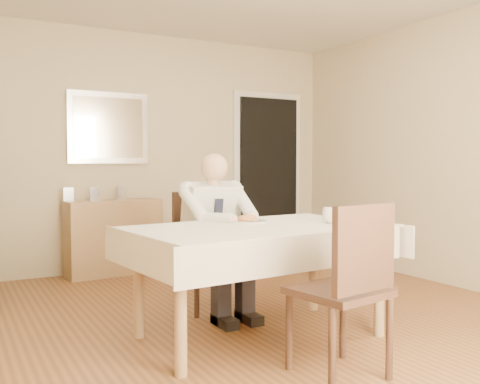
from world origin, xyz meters
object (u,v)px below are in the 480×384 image
chair_near (349,281)px  sideboard (114,237)px  chair_far (204,242)px  dining_table (260,238)px  coffee_mug (332,215)px  seated_man (220,226)px

chair_near → sideboard: chair_near is taller
chair_far → chair_near: size_ratio=0.98×
dining_table → chair_near: bearing=-92.3°
dining_table → chair_far: chair_far is taller
dining_table → chair_far: bearing=84.2°
chair_near → coffee_mug: 0.91m
chair_near → sideboard: 3.37m
dining_table → sideboard: sideboard is taller
chair_near → seated_man: bearing=82.1°
chair_far → chair_near: chair_near is taller
coffee_mug → sideboard: 2.77m
chair_far → chair_near: 1.73m
chair_far → coffee_mug: bearing=-58.3°
chair_far → coffee_mug: chair_far is taller
dining_table → sideboard: bearing=91.2°
seated_man → coffee_mug: bearing=-53.6°
dining_table → coffee_mug: (0.52, -0.11, 0.14)m
chair_far → dining_table: bearing=-85.8°
chair_near → seated_man: seated_man is taller
chair_near → coffee_mug: size_ratio=7.00×
seated_man → chair_near: bearing=-88.0°
seated_man → coffee_mug: 0.88m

